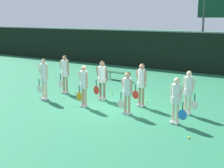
% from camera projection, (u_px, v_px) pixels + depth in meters
% --- Properties ---
extents(ground_plane, '(140.00, 140.00, 0.00)m').
position_uv_depth(ground_plane, '(113.00, 106.00, 12.69)').
color(ground_plane, '#26724C').
extents(fence_windscreen, '(60.00, 0.08, 2.66)m').
position_uv_depth(fence_windscreen, '(190.00, 52.00, 20.25)').
color(fence_windscreen, black).
rests_on(fence_windscreen, ground_plane).
extents(bench_courtside, '(1.65, 0.54, 0.47)m').
position_uv_depth(bench_courtside, '(118.00, 73.00, 17.89)').
color(bench_courtside, '#19472D').
rests_on(bench_courtside, ground_plane).
extents(player_0, '(0.63, 0.34, 1.82)m').
position_uv_depth(player_0, '(44.00, 76.00, 13.52)').
color(player_0, beige).
rests_on(player_0, ground_plane).
extents(player_1, '(0.61, 0.33, 1.69)m').
position_uv_depth(player_1, '(84.00, 83.00, 12.46)').
color(player_1, tan).
rests_on(player_1, ground_plane).
extents(player_2, '(0.64, 0.35, 1.61)m').
position_uv_depth(player_2, '(127.00, 89.00, 11.52)').
color(player_2, tan).
rests_on(player_2, ground_plane).
extents(player_3, '(0.63, 0.33, 1.61)m').
position_uv_depth(player_3, '(176.00, 97.00, 10.45)').
color(player_3, beige).
rests_on(player_3, ground_plane).
extents(player_4, '(0.67, 0.38, 1.82)m').
position_uv_depth(player_4, '(65.00, 71.00, 14.67)').
color(player_4, tan).
rests_on(player_4, ground_plane).
extents(player_5, '(0.69, 0.41, 1.72)m').
position_uv_depth(player_5, '(102.00, 77.00, 13.57)').
color(player_5, '#8C664C').
rests_on(player_5, ground_plane).
extents(player_6, '(0.62, 0.34, 1.76)m').
position_uv_depth(player_6, '(141.00, 81.00, 12.50)').
color(player_6, tan).
rests_on(player_6, ground_plane).
extents(player_7, '(0.62, 0.33, 1.65)m').
position_uv_depth(player_7, '(188.00, 90.00, 11.47)').
color(player_7, beige).
rests_on(player_7, ground_plane).
extents(tennis_ball_0, '(0.07, 0.07, 0.07)m').
position_uv_depth(tennis_ball_0, '(40.00, 97.00, 14.14)').
color(tennis_ball_0, '#CCE033').
rests_on(tennis_ball_0, ground_plane).
extents(tennis_ball_1, '(0.07, 0.07, 0.07)m').
position_uv_depth(tennis_ball_1, '(112.00, 94.00, 14.66)').
color(tennis_ball_1, '#CCE033').
rests_on(tennis_ball_1, ground_plane).
extents(tennis_ball_2, '(0.07, 0.07, 0.07)m').
position_uv_depth(tennis_ball_2, '(76.00, 92.00, 14.91)').
color(tennis_ball_2, '#CCE033').
rests_on(tennis_ball_2, ground_plane).
extents(tennis_ball_3, '(0.07, 0.07, 0.07)m').
position_uv_depth(tennis_ball_3, '(147.00, 101.00, 13.34)').
color(tennis_ball_3, '#CCE033').
rests_on(tennis_ball_3, ground_plane).
extents(tennis_ball_4, '(0.07, 0.07, 0.07)m').
position_uv_depth(tennis_ball_4, '(189.00, 137.00, 9.35)').
color(tennis_ball_4, '#CCE033').
rests_on(tennis_ball_4, ground_plane).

